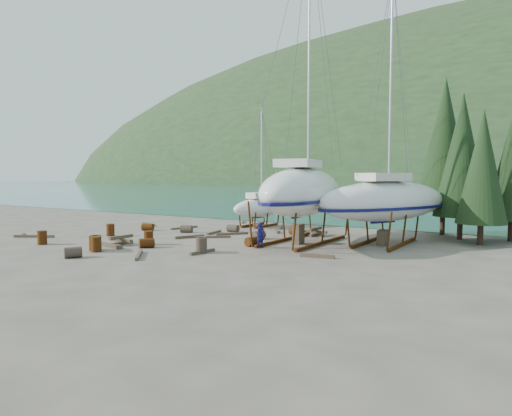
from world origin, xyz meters
The scene contains 46 objects.
ground centered at (0.00, 0.00, 0.00)m, with size 600.00×600.00×0.00m, color #564E44.
far_house_left centered at (-60.00, 190.00, 2.92)m, with size 6.60×5.60×5.60m.
far_house_center centered at (-20.00, 190.00, 2.92)m, with size 6.60×5.60×5.60m.
cypress_near_right centered at (12.50, 12.00, 5.79)m, with size 3.60×3.60×10.00m.
cypress_mid_right centered at (14.00, 10.00, 4.92)m, with size 3.06×3.06×8.50m.
cypress_back_left centered at (11.00, 14.00, 6.66)m, with size 4.14×4.14×11.50m.
moored_boat_left centered at (-30.00, 60.00, 0.39)m, with size 2.00×5.00×6.05m.
moored_boat_mid centered at (10.00, 80.00, 0.39)m, with size 2.00×5.00×6.05m.
moored_boat_far centered at (-8.00, 110.00, 0.39)m, with size 2.00×5.00×6.05m.
large_sailboat_near centered at (4.13, 4.80, 3.37)m, with size 6.57×13.84×20.98m.
large_sailboat_far centered at (8.87, 6.95, 2.80)m, with size 7.42×11.17×17.16m.
small_sailboat_shore centered at (-3.40, 11.41, 1.69)m, with size 2.74×6.57×10.21m.
worker centered at (2.93, 1.51, 0.79)m, with size 0.57×0.38×1.58m, color navy.
drum_0 centered at (-9.52, -4.85, 0.44)m, with size 0.58×0.58×0.88m, color #623410.
drum_1 centered at (-3.69, -6.76, 0.29)m, with size 0.58×0.58×0.88m, color #2D2823.
drum_2 centered at (-9.33, 4.06, 0.29)m, with size 0.58×0.58×0.88m, color #623410.
drum_4 centered at (1.87, 7.96, 0.29)m, with size 0.58×0.58×0.88m, color #623410.
drum_5 centered at (0.98, -1.68, 0.44)m, with size 0.58×0.58×0.88m, color #2D2823.
drum_6 centered at (2.13, 1.83, 0.29)m, with size 0.58×0.58×0.88m, color #623410.
drum_8 centered at (-9.22, 0.29, 0.44)m, with size 0.58×0.58×0.88m, color #623410.
drum_9 centered at (-3.05, 7.00, 0.29)m, with size 0.58×0.58×0.88m, color #2D2823.
drum_10 centered at (-4.23, -4.84, 0.44)m, with size 0.58×0.58×0.88m, color #623410.
drum_11 centered at (0.77, 4.70, 0.29)m, with size 0.58×0.58×0.88m, color #2D2823.
drum_12 centered at (-2.91, -2.20, 0.29)m, with size 0.58×0.58×0.88m, color #623410.
drum_13 centered at (-4.65, -4.66, 0.44)m, with size 0.58×0.58×0.88m, color #623410.
drum_14 centered at (-3.73, -1.26, 0.44)m, with size 0.58×0.58×0.88m, color #623410.
drum_15 centered at (-5.84, 4.74, 0.29)m, with size 0.58×0.58×0.88m, color #2D2823.
drum_16 centered at (-4.82, -4.40, 0.44)m, with size 0.58×0.58×0.88m, color #2D2823.
drum_17 centered at (1.13, -1.95, 0.44)m, with size 0.58×0.58×0.88m, color #2D2823.
timber_0 centered at (-6.65, 13.59, 0.07)m, with size 0.14×2.47×0.14m, color brown.
timber_1 centered at (7.27, 0.28, 0.10)m, with size 0.19×1.88×0.19m, color brown.
timber_2 centered at (-12.15, 6.87, 0.09)m, with size 0.19×2.38×0.19m, color brown.
timber_4 centered at (-3.72, 5.45, 0.09)m, with size 0.17×2.07×0.17m, color brown.
timber_5 centered at (-1.11, -4.51, 0.08)m, with size 0.16×2.98×0.16m, color brown.
timber_6 centered at (-0.17, 8.71, 0.10)m, with size 0.19×1.96×0.19m, color brown.
timber_7 centered at (1.23, -1.95, 0.09)m, with size 0.17×1.92×0.17m, color brown.
timber_8 centered at (-3.64, 2.56, 0.09)m, with size 0.19×2.23×0.19m, color brown.
timber_9 centered at (-1.26, 11.55, 0.08)m, with size 0.15×2.25×0.15m, color brown.
timber_10 centered at (-2.11, 5.58, 0.08)m, with size 0.16×2.46×0.16m, color brown.
timber_11 centered at (-2.30, 3.42, 0.08)m, with size 0.15×2.61×0.15m, color brown.
timber_13 centered at (-14.29, -3.28, 0.11)m, with size 0.22×0.90×0.22m, color brown.
timber_14 centered at (-13.04, -3.26, 0.09)m, with size 0.18×2.86×0.18m, color brown.
timber_15 centered at (-7.83, 6.71, 0.07)m, with size 0.15×2.69×0.15m, color brown.
timber_16 centered at (-5.29, -3.23, 0.11)m, with size 0.23×3.22×0.23m, color brown.
timber_pile_fore centered at (-5.14, -2.25, 0.30)m, with size 1.80×1.80×0.60m.
timber_pile_aft centered at (3.32, 8.43, 0.30)m, with size 1.80×1.80×0.60m.
Camera 1 is at (17.52, -21.72, 4.35)m, focal length 32.00 mm.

